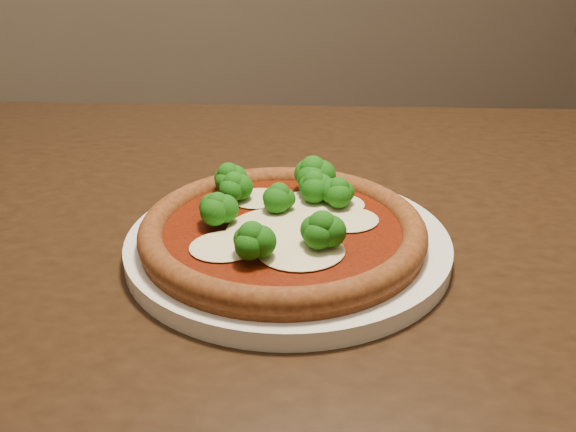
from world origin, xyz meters
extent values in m
cube|color=black|center=(-0.10, -0.23, 0.73)|extent=(1.45, 1.22, 0.04)
cylinder|color=black|center=(-0.52, 0.31, 0.35)|extent=(0.06, 0.06, 0.71)
cylinder|color=silver|center=(-0.18, -0.29, 0.76)|extent=(0.32, 0.32, 0.02)
cylinder|color=brown|center=(-0.19, -0.30, 0.77)|extent=(0.27, 0.27, 0.01)
torus|color=brown|center=(-0.19, -0.30, 0.78)|extent=(0.28, 0.28, 0.02)
cylinder|color=#601404|center=(-0.19, -0.30, 0.78)|extent=(0.23, 0.23, 0.00)
ellipsoid|color=beige|center=(-0.14, -0.26, 0.78)|extent=(0.08, 0.07, 0.01)
ellipsoid|color=beige|center=(-0.25, -0.32, 0.78)|extent=(0.07, 0.06, 0.01)
ellipsoid|color=beige|center=(-0.19, -0.23, 0.78)|extent=(0.06, 0.05, 0.00)
ellipsoid|color=beige|center=(-0.18, -0.35, 0.78)|extent=(0.08, 0.07, 0.01)
ellipsoid|color=beige|center=(-0.19, -0.30, 0.78)|extent=(0.11, 0.09, 0.01)
ellipsoid|color=beige|center=(-0.12, -0.27, 0.78)|extent=(0.06, 0.06, 0.00)
ellipsoid|color=beige|center=(-0.12, -0.30, 0.78)|extent=(0.06, 0.06, 0.00)
ellipsoid|color=#1C7312|center=(-0.18, -0.27, 0.80)|extent=(0.04, 0.04, 0.03)
ellipsoid|color=#1C7312|center=(-0.23, -0.35, 0.81)|extent=(0.04, 0.04, 0.04)
ellipsoid|color=#1C7312|center=(-0.22, -0.23, 0.80)|extent=(0.04, 0.04, 0.03)
ellipsoid|color=#1C7312|center=(-0.13, -0.23, 0.81)|extent=(0.05, 0.05, 0.04)
ellipsoid|color=#1C7312|center=(-0.24, -0.28, 0.80)|extent=(0.04, 0.04, 0.03)
ellipsoid|color=#1C7312|center=(-0.12, -0.27, 0.80)|extent=(0.04, 0.04, 0.03)
ellipsoid|color=#1C7312|center=(-0.22, -0.21, 0.80)|extent=(0.04, 0.04, 0.03)
ellipsoid|color=#1C7312|center=(-0.16, -0.35, 0.81)|extent=(0.04, 0.04, 0.04)
ellipsoid|color=#1C7312|center=(-0.14, -0.25, 0.80)|extent=(0.04, 0.04, 0.03)
camera|label=1|loc=(-0.33, -0.83, 1.07)|focal=40.00mm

